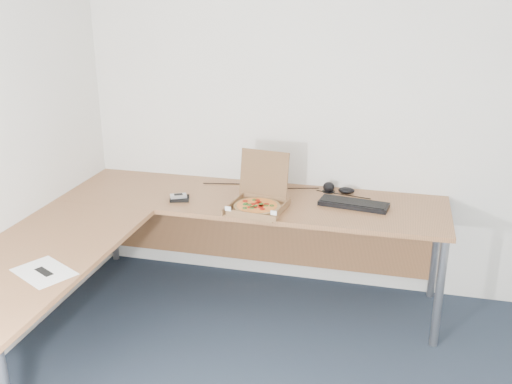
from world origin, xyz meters
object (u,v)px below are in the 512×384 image
(keyboard, at_px, (354,204))
(wallet, at_px, (180,199))
(pizza_box, at_px, (258,203))
(drinking_glass, at_px, (281,182))
(desk, at_px, (184,222))

(keyboard, height_order, wallet, keyboard)
(pizza_box, distance_m, drinking_glass, 0.40)
(wallet, bearing_deg, pizza_box, -21.61)
(pizza_box, bearing_deg, wallet, -176.09)
(drinking_glass, bearing_deg, pizza_box, -99.92)
(desk, relative_size, keyboard, 5.78)
(drinking_glass, height_order, wallet, drinking_glass)
(pizza_box, bearing_deg, desk, -141.10)
(pizza_box, relative_size, drinking_glass, 3.34)
(drinking_glass, height_order, keyboard, drinking_glass)
(desk, bearing_deg, pizza_box, 31.00)
(desk, bearing_deg, drinking_glass, 53.53)
(drinking_glass, xyz_separation_m, wallet, (-0.60, -0.36, -0.05))
(drinking_glass, relative_size, wallet, 0.93)
(desk, distance_m, drinking_glass, 0.80)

